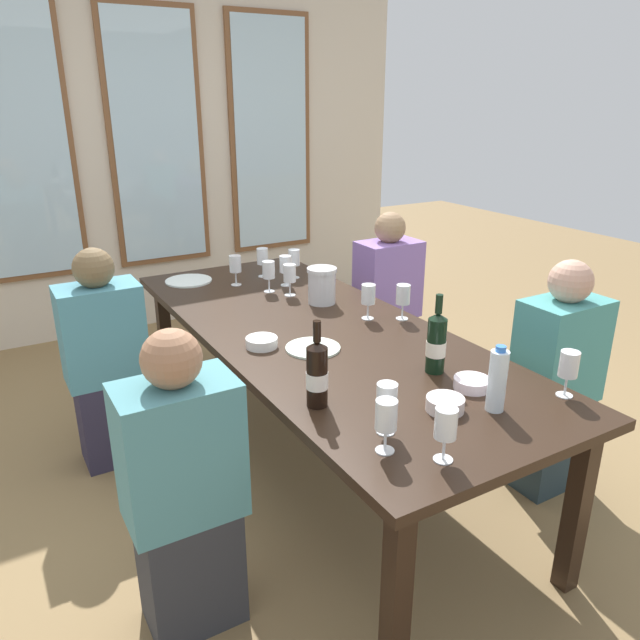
# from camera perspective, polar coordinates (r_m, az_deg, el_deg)

# --- Properties ---
(ground_plane) EXTENTS (12.00, 12.00, 0.00)m
(ground_plane) POSITION_cam_1_polar(r_m,az_deg,el_deg) (3.17, -0.14, -13.41)
(ground_plane) COLOR olive
(back_wall_with_windows) EXTENTS (4.21, 0.10, 2.90)m
(back_wall_with_windows) POSITION_cam_1_polar(r_m,az_deg,el_deg) (4.94, -15.26, 16.07)
(back_wall_with_windows) COLOR beige
(back_wall_with_windows) RESTS_ON ground
(dining_table) EXTENTS (1.01, 2.54, 0.74)m
(dining_table) POSITION_cam_1_polar(r_m,az_deg,el_deg) (2.85, -0.15, -2.05)
(dining_table) COLOR black
(dining_table) RESTS_ON ground
(white_plate_0) EXTENTS (0.27, 0.27, 0.01)m
(white_plate_0) POSITION_cam_1_polar(r_m,az_deg,el_deg) (3.64, -12.27, 3.64)
(white_plate_0) COLOR white
(white_plate_0) RESTS_ON dining_table
(white_plate_1) EXTENTS (0.24, 0.24, 0.01)m
(white_plate_1) POSITION_cam_1_polar(r_m,az_deg,el_deg) (2.61, -0.67, -2.65)
(white_plate_1) COLOR white
(white_plate_1) RESTS_ON dining_table
(metal_pitcher) EXTENTS (0.16, 0.16, 0.19)m
(metal_pitcher) POSITION_cam_1_polar(r_m,az_deg,el_deg) (3.16, 0.17, 3.29)
(metal_pitcher) COLOR silver
(metal_pitcher) RESTS_ON dining_table
(wine_bottle_0) EXTENTS (0.08, 0.08, 0.32)m
(wine_bottle_0) POSITION_cam_1_polar(r_m,az_deg,el_deg) (2.40, 10.89, -2.11)
(wine_bottle_0) COLOR black
(wine_bottle_0) RESTS_ON dining_table
(wine_bottle_1) EXTENTS (0.08, 0.08, 0.32)m
(wine_bottle_1) POSITION_cam_1_polar(r_m,az_deg,el_deg) (2.10, -0.28, -5.08)
(wine_bottle_1) COLOR black
(wine_bottle_1) RESTS_ON dining_table
(tasting_bowl_0) EXTENTS (0.13, 0.13, 0.05)m
(tasting_bowl_0) POSITION_cam_1_polar(r_m,az_deg,el_deg) (2.16, 11.69, -7.76)
(tasting_bowl_0) COLOR white
(tasting_bowl_0) RESTS_ON dining_table
(tasting_bowl_1) EXTENTS (0.14, 0.14, 0.04)m
(tasting_bowl_1) POSITION_cam_1_polar(r_m,az_deg,el_deg) (2.64, -5.51, -2.09)
(tasting_bowl_1) COLOR white
(tasting_bowl_1) RESTS_ON dining_table
(tasting_bowl_2) EXTENTS (0.14, 0.14, 0.04)m
(tasting_bowl_2) POSITION_cam_1_polar(r_m,az_deg,el_deg) (2.33, 14.11, -5.81)
(tasting_bowl_2) COLOR white
(tasting_bowl_2) RESTS_ON dining_table
(water_bottle) EXTENTS (0.06, 0.06, 0.24)m
(water_bottle) POSITION_cam_1_polar(r_m,az_deg,el_deg) (2.16, 16.36, -5.46)
(water_bottle) COLOR white
(water_bottle) RESTS_ON dining_table
(wine_glass_0) EXTENTS (0.07, 0.07, 0.17)m
(wine_glass_0) POSITION_cam_1_polar(r_m,az_deg,el_deg) (3.60, -2.45, 5.77)
(wine_glass_0) COLOR white
(wine_glass_0) RESTS_ON dining_table
(wine_glass_1) EXTENTS (0.07, 0.07, 0.17)m
(wine_glass_1) POSITION_cam_1_polar(r_m,az_deg,el_deg) (3.45, -3.28, 5.20)
(wine_glass_1) COLOR white
(wine_glass_1) RESTS_ON dining_table
(wine_glass_2) EXTENTS (0.07, 0.07, 0.17)m
(wine_glass_2) POSITION_cam_1_polar(r_m,az_deg,el_deg) (1.85, 6.25, -9.10)
(wine_glass_2) COLOR white
(wine_glass_2) RESTS_ON dining_table
(wine_glass_3) EXTENTS (0.07, 0.07, 0.17)m
(wine_glass_3) POSITION_cam_1_polar(r_m,az_deg,el_deg) (3.64, -5.44, 5.86)
(wine_glass_3) COLOR white
(wine_glass_3) RESTS_ON dining_table
(wine_glass_4) EXTENTS (0.07, 0.07, 0.17)m
(wine_glass_4) POSITION_cam_1_polar(r_m,az_deg,el_deg) (2.94, 7.83, 2.25)
(wine_glass_4) COLOR white
(wine_glass_4) RESTS_ON dining_table
(wine_glass_5) EXTENTS (0.07, 0.07, 0.17)m
(wine_glass_5) POSITION_cam_1_polar(r_m,az_deg,el_deg) (2.93, 4.56, 2.28)
(wine_glass_5) COLOR white
(wine_glass_5) RESTS_ON dining_table
(wine_glass_6) EXTENTS (0.07, 0.07, 0.17)m
(wine_glass_6) POSITION_cam_1_polar(r_m,az_deg,el_deg) (2.34, 22.38, -3.96)
(wine_glass_6) COLOR white
(wine_glass_6) RESTS_ON dining_table
(wine_glass_7) EXTENTS (0.07, 0.07, 0.17)m
(wine_glass_7) POSITION_cam_1_polar(r_m,az_deg,el_deg) (3.35, -4.85, 4.59)
(wine_glass_7) COLOR white
(wine_glass_7) RESTS_ON dining_table
(wine_glass_8) EXTENTS (0.07, 0.07, 0.17)m
(wine_glass_8) POSITION_cam_1_polar(r_m,az_deg,el_deg) (1.84, 11.76, -9.61)
(wine_glass_8) COLOR white
(wine_glass_8) RESTS_ON dining_table
(wine_glass_9) EXTENTS (0.07, 0.07, 0.17)m
(wine_glass_9) POSITION_cam_1_polar(r_m,az_deg,el_deg) (3.49, -7.98, 5.12)
(wine_glass_9) COLOR white
(wine_glass_9) RESTS_ON dining_table
(wine_glass_10) EXTENTS (0.07, 0.07, 0.17)m
(wine_glass_10) POSITION_cam_1_polar(r_m,az_deg,el_deg) (3.28, -2.88, 4.28)
(wine_glass_10) COLOR white
(wine_glass_10) RESTS_ON dining_table
(wine_glass_11) EXTENTS (0.07, 0.07, 0.17)m
(wine_glass_11) POSITION_cam_1_polar(r_m,az_deg,el_deg) (1.95, 6.31, -7.53)
(wine_glass_11) COLOR white
(wine_glass_11) RESTS_ON dining_table
(seated_person_0) EXTENTS (0.38, 0.24, 1.11)m
(seated_person_0) POSITION_cam_1_polar(r_m,az_deg,el_deg) (3.16, -19.47, -3.95)
(seated_person_0) COLOR #2D293E
(seated_person_0) RESTS_ON ground
(seated_person_1) EXTENTS (0.38, 0.24, 1.11)m
(seated_person_1) POSITION_cam_1_polar(r_m,az_deg,el_deg) (3.85, 6.32, 1.48)
(seated_person_1) COLOR #24242E
(seated_person_1) RESTS_ON ground
(seated_person_2) EXTENTS (0.38, 0.24, 1.11)m
(seated_person_2) POSITION_cam_1_polar(r_m,az_deg,el_deg) (2.14, -12.68, -15.65)
(seated_person_2) COLOR #2F3137
(seated_person_2) RESTS_ON ground
(seated_person_3) EXTENTS (0.38, 0.24, 1.11)m
(seated_person_3) POSITION_cam_1_polar(r_m,az_deg,el_deg) (2.98, 21.27, -5.63)
(seated_person_3) COLOR #26363E
(seated_person_3) RESTS_ON ground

